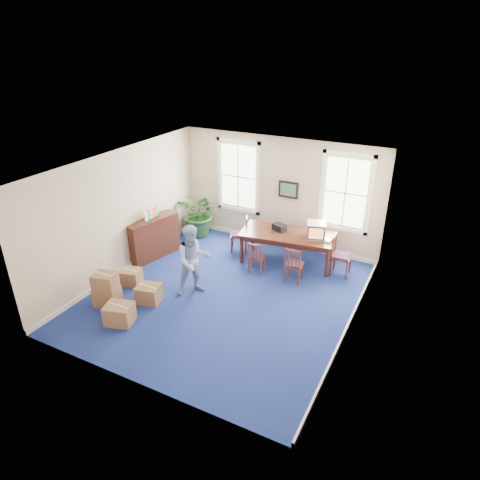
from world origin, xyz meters
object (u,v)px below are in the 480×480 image
at_px(crt_tv, 316,230).
at_px(chair_near_left, 257,256).
at_px(man, 193,260).
at_px(potted_plant, 200,214).
at_px(cardboard_boxes, 116,288).
at_px(conference_table, 287,247).
at_px(credenza, 153,237).

height_order(crt_tv, chair_near_left, crt_tv).
xyz_separation_m(crt_tv, man, (-2.17, -2.54, -0.20)).
relative_size(chair_near_left, potted_plant, 0.60).
xyz_separation_m(crt_tv, potted_plant, (-3.78, 0.32, -0.36)).
bearing_deg(man, cardboard_boxes, 176.79).
xyz_separation_m(potted_plant, cardboard_boxes, (0.28, -4.12, -0.30)).
height_order(conference_table, man, man).
xyz_separation_m(conference_table, potted_plant, (-3.03, 0.38, 0.29)).
height_order(man, cardboard_boxes, man).
bearing_deg(cardboard_boxes, potted_plant, 93.90).
relative_size(conference_table, credenza, 1.63).
bearing_deg(crt_tv, credenza, -177.87).
bearing_deg(cardboard_boxes, conference_table, 53.72).
height_order(chair_near_left, cardboard_boxes, chair_near_left).
distance_m(conference_table, crt_tv, 0.99).
bearing_deg(chair_near_left, cardboard_boxes, 46.33).
bearing_deg(crt_tv, potted_plant, 157.78).
bearing_deg(cardboard_boxes, crt_tv, 47.41).
bearing_deg(conference_table, credenza, -165.46).
distance_m(man, potted_plant, 3.28).
bearing_deg(potted_plant, chair_near_left, -26.21).
relative_size(crt_tv, man, 0.30).
bearing_deg(cardboard_boxes, chair_near_left, 52.26).
xyz_separation_m(chair_near_left, credenza, (-2.93, -0.57, 0.18)).
relative_size(man, credenza, 1.14).
height_order(conference_table, chair_near_left, chair_near_left).
bearing_deg(chair_near_left, man, 54.80).
bearing_deg(potted_plant, crt_tv, -4.83).
bearing_deg(chair_near_left, crt_tv, -149.90).
relative_size(chair_near_left, cardboard_boxes, 0.59).
xyz_separation_m(conference_table, chair_near_left, (-0.52, -0.86, 0.00)).
relative_size(potted_plant, cardboard_boxes, 0.97).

